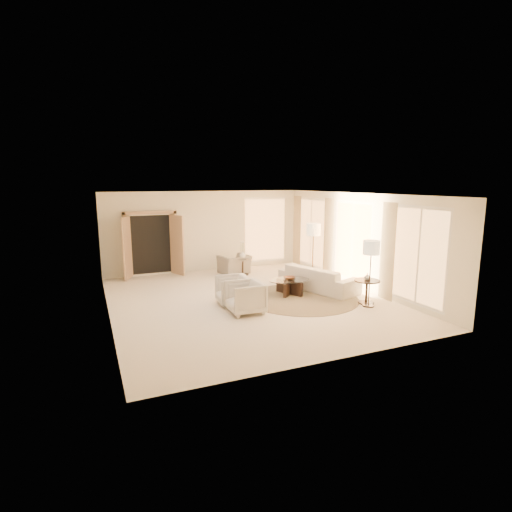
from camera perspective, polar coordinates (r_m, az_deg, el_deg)
name	(u,v)px	position (r m, az deg, el deg)	size (l,w,h in m)	color
room	(248,248)	(10.43, -1.16, 1.08)	(7.04, 8.04, 2.83)	#F1E1CA
windows_right	(354,242)	(12.22, 13.84, 1.95)	(0.10, 6.40, 2.40)	#FFB666
window_back_corner	(265,230)	(14.93, 1.35, 3.77)	(1.70, 0.10, 2.40)	#FFB666
curtains_right	(335,240)	(12.92, 11.27, 2.28)	(0.06, 5.20, 2.60)	tan
french_doors	(152,245)	(13.65, -14.68, 1.59)	(1.95, 0.66, 2.16)	tan
area_rug	(301,298)	(10.95, 6.51, -6.00)	(3.07, 3.07, 0.01)	#443726
sofa	(318,278)	(11.80, 8.90, -3.12)	(2.39, 0.93, 0.70)	silver
armchair_left	(233,289)	(10.32, -3.35, -4.69)	(0.79, 0.74, 0.81)	silver
armchair_right	(245,296)	(9.63, -1.54, -5.70)	(0.82, 0.77, 0.84)	silver
accent_chair	(235,261)	(13.71, -3.08, -0.77)	(0.97, 0.63, 0.85)	gray
coffee_table	(289,285)	(11.23, 4.80, -4.15)	(1.36, 1.36, 0.43)	black
end_table	(367,287)	(10.74, 15.54, -4.34)	(0.66, 0.66, 0.62)	black
side_table	(243,265)	(13.51, -1.92, -1.24)	(0.50, 0.50, 0.59)	#2C211A
floor_lamp_near	(313,232)	(12.67, 8.20, 3.40)	(0.44, 0.44, 1.83)	#2C211A
floor_lamp_far	(371,251)	(10.27, 16.14, 0.75)	(0.41, 0.41, 1.69)	#2C211A
bowl	(290,278)	(11.18, 4.82, -3.16)	(0.31, 0.31, 0.08)	brown
end_vase	(367,277)	(10.67, 15.61, -2.89)	(0.17, 0.17, 0.18)	silver
side_vase	(243,255)	(13.44, -1.93, 0.20)	(0.23, 0.23, 0.24)	silver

